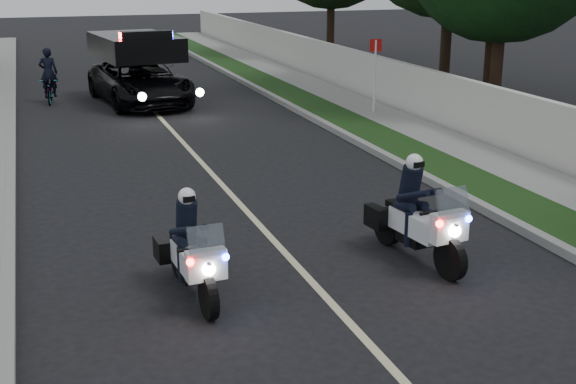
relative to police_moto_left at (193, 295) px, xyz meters
name	(u,v)px	position (x,y,z in m)	size (l,w,h in m)	color
ground	(356,330)	(1.70, -1.66, 0.00)	(120.00, 120.00, 0.00)	black
curb_right	(345,135)	(5.80, 8.34, 0.07)	(0.20, 60.00, 0.15)	gray
grass_verge	(370,133)	(6.50, 8.34, 0.08)	(1.20, 60.00, 0.16)	#193814
sidewalk_right	(414,130)	(7.80, 8.34, 0.08)	(1.40, 60.00, 0.16)	gray
property_wall	(449,103)	(8.80, 8.34, 0.75)	(0.22, 60.00, 1.50)	beige
curb_left	(11,160)	(-2.40, 8.34, 0.07)	(0.20, 60.00, 0.15)	gray
lane_marking	(190,150)	(1.70, 8.34, 0.00)	(0.12, 50.00, 0.01)	#BFB78C
police_moto_left	(193,295)	(0.00, 0.00, 0.00)	(0.62, 1.78, 1.51)	silver
police_moto_right	(415,260)	(3.49, 0.17, 0.00)	(0.68, 1.94, 1.65)	silver
police_suv	(141,104)	(1.53, 15.08, 0.00)	(2.42, 5.23, 2.54)	black
bicycle	(51,103)	(-1.23, 16.14, 0.00)	(0.54, 1.54, 0.80)	black
cyclist	(51,103)	(-1.23, 16.14, 0.00)	(0.57, 0.38, 1.57)	black
sign_post	(373,117)	(7.70, 10.69, 0.00)	(0.37, 0.37, 2.33)	#B60E0D
tree_right_b	(492,116)	(11.05, 9.59, 0.00)	(5.97, 5.97, 9.95)	#123712
tree_right_c	(487,107)	(11.73, 10.95, 0.00)	(5.58, 5.58, 9.30)	black
tree_right_d	(443,95)	(11.62, 13.48, 0.00)	(7.05, 7.05, 11.76)	#193E14
tree_right_e	(330,59)	(11.73, 24.16, 0.00)	(6.30, 6.30, 10.50)	#153310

